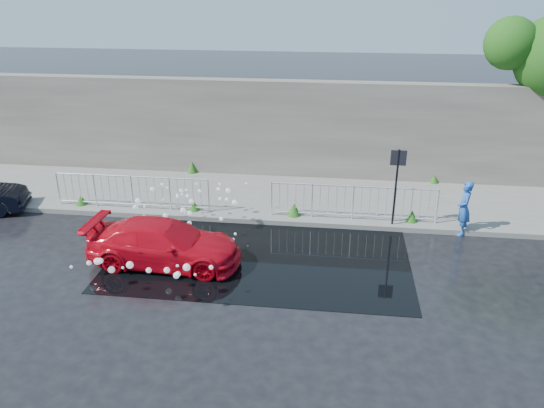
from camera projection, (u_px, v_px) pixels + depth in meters
The scene contains 12 objects.
ground at pixel (236, 272), 13.69m from camera, with size 90.00×90.00×0.00m, color black.
pavement at pixel (263, 196), 18.23m from camera, with size 30.00×4.00×0.15m, color #60605B.
curb at pixel (254, 220), 16.40m from camera, with size 30.00×0.25×0.16m, color #60605B.
retaining_wall at pixel (271, 128), 19.52m from camera, with size 30.00×0.60×3.50m, color #545247.
puddle at pixel (261, 254), 14.55m from camera, with size 8.00×5.00×0.01m, color black.
sign_post at pixel (397, 175), 15.37m from camera, with size 0.45×0.06×2.50m.
railing_left at pixel (132, 191), 16.92m from camera, with size 5.05×0.05×1.10m.
railing_right at pixel (353, 201), 16.12m from camera, with size 5.05×0.05×1.10m.
weeds at pixel (257, 194), 17.75m from camera, with size 12.17×3.93×0.43m.
water_spray at pixel (167, 226), 14.63m from camera, with size 3.51×5.55×0.96m.
red_car at pixel (164, 243), 13.88m from camera, with size 1.64×4.04×1.17m, color red.
person at pixel (464, 208), 15.40m from camera, with size 0.60×0.40×1.65m, color #2152A5.
Camera 1 is at (2.40, -11.70, 6.98)m, focal length 35.00 mm.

